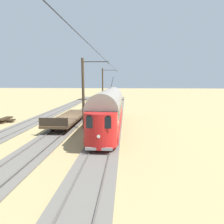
# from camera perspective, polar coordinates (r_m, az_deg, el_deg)

# --- Properties ---
(ground_plane) EXTENTS (220.00, 220.00, 0.00)m
(ground_plane) POSITION_cam_1_polar(r_m,az_deg,el_deg) (24.53, -12.30, -3.65)
(ground_plane) COLOR tan
(track_streetcar_siding) EXTENTS (2.80, 80.00, 0.18)m
(track_streetcar_siding) POSITION_cam_1_polar(r_m,az_deg,el_deg) (23.93, -0.56, -3.62)
(track_streetcar_siding) COLOR #666059
(track_streetcar_siding) RESTS_ON ground
(track_adjacent_siding) EXTENTS (2.80, 80.00, 0.18)m
(track_adjacent_siding) POSITION_cam_1_polar(r_m,az_deg,el_deg) (24.81, -12.10, -3.37)
(track_adjacent_siding) COLOR #666059
(track_adjacent_siding) RESTS_ON ground
(track_third_siding) EXTENTS (2.80, 80.00, 0.18)m
(track_third_siding) POSITION_cam_1_polar(r_m,az_deg,el_deg) (26.61, -22.46, -3.02)
(track_third_siding) COLOR #666059
(track_third_siding) RESTS_ON ground
(vintage_streetcar) EXTENTS (2.65, 17.65, 5.59)m
(vintage_streetcar) POSITION_cam_1_polar(r_m,az_deg,el_deg) (22.39, -0.81, 1.25)
(vintage_streetcar) COLOR red
(vintage_streetcar) RESTS_ON ground
(flatcar_adjacent) EXTENTS (2.80, 11.02, 1.60)m
(flatcar_adjacent) POSITION_cam_1_polar(r_m,az_deg,el_deg) (24.71, -12.13, -1.51)
(flatcar_adjacent) COLOR brown
(flatcar_adjacent) RESTS_ON ground
(catenary_pole_foreground) EXTENTS (2.95, 0.28, 7.60)m
(catenary_pole_foreground) POSITION_cam_1_polar(r_m,az_deg,el_deg) (39.67, -2.56, 7.11)
(catenary_pole_foreground) COLOR #423323
(catenary_pole_foreground) RESTS_ON ground
(catenary_pole_mid_near) EXTENTS (2.95, 0.28, 7.60)m
(catenary_pole_mid_near) POSITION_cam_1_polar(r_m,az_deg,el_deg) (21.82, -7.97, 5.46)
(catenary_pole_mid_near) COLOR #423323
(catenary_pole_mid_near) RESTS_ON ground
(overhead_wire_run) EXTENTS (2.74, 40.15, 0.18)m
(overhead_wire_run) POSITION_cam_1_polar(r_m,az_deg,el_deg) (22.22, -0.99, 13.57)
(overhead_wire_run) COLOR black
(overhead_wire_run) RESTS_ON ground
(spare_tie_stack) EXTENTS (2.40, 2.40, 0.54)m
(spare_tie_stack) POSITION_cam_1_polar(r_m,az_deg,el_deg) (29.03, -28.11, -2.02)
(spare_tie_stack) COLOR #382819
(spare_tie_stack) RESTS_ON ground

